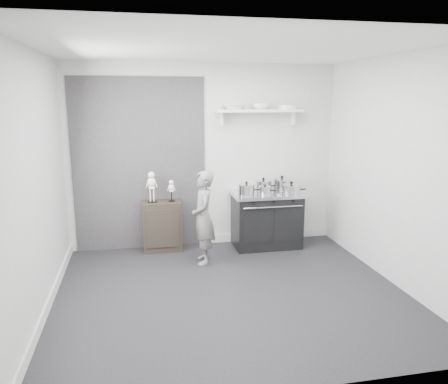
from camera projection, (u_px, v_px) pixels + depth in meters
The scene contains 16 objects.
ground at pixel (230, 292), 5.06m from camera, with size 4.00×4.00×0.00m, color black.
room_shell at pixel (219, 150), 4.84m from camera, with size 4.02×3.62×2.71m.
wall_shelf at pixel (259, 111), 6.40m from camera, with size 1.30×0.26×0.24m.
stove at pixel (266, 219), 6.56m from camera, with size 1.03×0.65×0.83m.
side_cabinet at pixel (162, 226), 6.40m from camera, with size 0.56×0.33×0.73m, color black.
child at pixel (203, 217), 5.85m from camera, with size 0.46×0.30×1.27m, color slate.
pot_front_left at pixel (246, 190), 6.27m from camera, with size 0.32×0.24×0.20m.
pot_back_left at pixel (263, 186), 6.54m from camera, with size 0.34×0.25×0.21m.
pot_back_right at pixel (282, 184), 6.60m from camera, with size 0.35×0.26×0.23m.
pot_front_right at pixel (291, 189), 6.34m from camera, with size 0.36×0.27×0.19m.
pot_front_center at pixel (265, 190), 6.30m from camera, with size 0.26×0.17×0.16m.
skeleton_full at pixel (152, 185), 6.24m from camera, with size 0.14×0.09×0.51m, color white, non-canonical shape.
skeleton_torso at pixel (171, 189), 6.31m from camera, with size 0.10×0.06×0.36m, color white, non-canonical shape.
bowl_large at pixel (234, 107), 6.30m from camera, with size 0.31×0.31×0.08m, color white.
bowl_small at pixel (261, 106), 6.38m from camera, with size 0.26×0.26×0.08m, color white.
plate_stack at pixel (287, 107), 6.46m from camera, with size 0.27×0.27×0.06m, color white.
Camera 1 is at (-1.00, -4.59, 2.21)m, focal length 35.00 mm.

